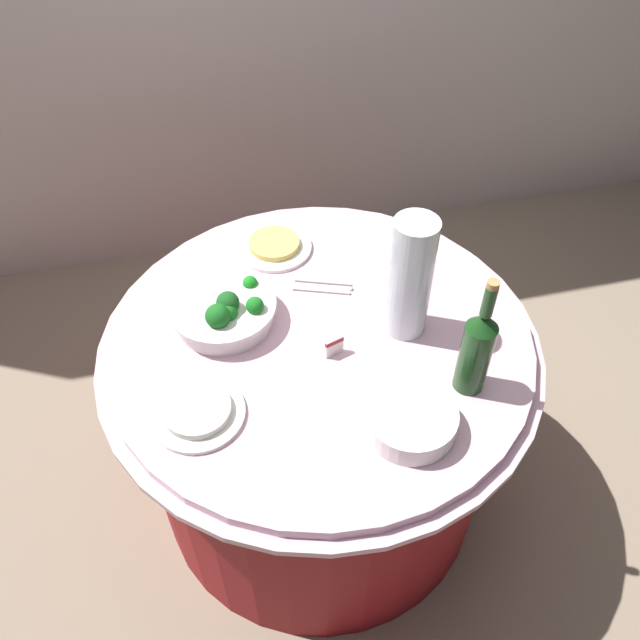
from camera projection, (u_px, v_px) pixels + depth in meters
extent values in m
plane|color=gray|center=(320.00, 481.00, 2.23)|extent=(6.00, 6.00, 0.00)
cylinder|color=maroon|center=(320.00, 422.00, 1.98)|extent=(1.01, 1.01, 0.69)
cylinder|color=#E0B2C6|center=(320.00, 344.00, 1.72)|extent=(1.16, 1.16, 0.02)
cylinder|color=#E0B2C6|center=(320.00, 337.00, 1.71)|extent=(1.10, 1.10, 0.03)
cylinder|color=white|center=(224.00, 313.00, 1.71)|extent=(0.26, 0.26, 0.05)
cylinder|color=white|center=(223.00, 305.00, 1.69)|extent=(0.28, 0.28, 0.01)
sphere|color=#19731E|center=(227.00, 312.00, 1.65)|extent=(0.05, 0.05, 0.05)
sphere|color=#19841E|center=(250.00, 283.00, 1.73)|extent=(0.04, 0.04, 0.04)
sphere|color=#19641E|center=(218.00, 316.00, 1.62)|extent=(0.06, 0.06, 0.06)
sphere|color=#19791E|center=(225.00, 306.00, 1.67)|extent=(0.04, 0.04, 0.04)
sphere|color=#19721E|center=(255.00, 306.00, 1.66)|extent=(0.05, 0.05, 0.05)
sphere|color=#19551E|center=(228.00, 303.00, 1.66)|extent=(0.06, 0.06, 0.06)
cylinder|color=white|center=(410.00, 426.00, 1.49)|extent=(0.21, 0.21, 0.01)
cylinder|color=white|center=(410.00, 424.00, 1.48)|extent=(0.21, 0.21, 0.01)
cylinder|color=white|center=(410.00, 421.00, 1.47)|extent=(0.21, 0.21, 0.01)
cylinder|color=white|center=(411.00, 419.00, 1.46)|extent=(0.21, 0.21, 0.01)
cylinder|color=white|center=(411.00, 416.00, 1.46)|extent=(0.21, 0.21, 0.01)
cylinder|color=white|center=(412.00, 413.00, 1.45)|extent=(0.21, 0.21, 0.01)
cylinder|color=#184219|center=(474.00, 357.00, 1.51)|extent=(0.07, 0.07, 0.20)
cone|color=#184219|center=(484.00, 321.00, 1.42)|extent=(0.07, 0.07, 0.04)
cylinder|color=#184219|center=(489.00, 301.00, 1.38)|extent=(0.03, 0.03, 0.08)
cylinder|color=#B2844C|center=(493.00, 285.00, 1.34)|extent=(0.03, 0.03, 0.02)
cylinder|color=silver|center=(410.00, 278.00, 1.59)|extent=(0.11, 0.11, 0.34)
sphere|color=#E5B26B|center=(413.00, 314.00, 1.69)|extent=(0.06, 0.06, 0.06)
sphere|color=#E5B26B|center=(399.00, 311.00, 1.69)|extent=(0.06, 0.06, 0.06)
sphere|color=#E5B26B|center=(403.00, 321.00, 1.67)|extent=(0.06, 0.06, 0.06)
sphere|color=#72C64C|center=(412.00, 296.00, 1.66)|extent=(0.06, 0.06, 0.06)
sphere|color=#72C64C|center=(399.00, 299.00, 1.65)|extent=(0.06, 0.06, 0.06)
sphere|color=#72C64C|center=(410.00, 306.00, 1.63)|extent=(0.06, 0.06, 0.06)
sphere|color=red|center=(409.00, 279.00, 1.62)|extent=(0.06, 0.06, 0.06)
sphere|color=red|center=(402.00, 287.00, 1.60)|extent=(0.06, 0.06, 0.06)
sphere|color=red|center=(416.00, 289.00, 1.60)|extent=(0.06, 0.06, 0.06)
cylinder|color=silver|center=(321.00, 291.00, 1.80)|extent=(0.15, 0.06, 0.01)
cylinder|color=silver|center=(323.00, 282.00, 1.82)|extent=(0.15, 0.06, 0.01)
sphere|color=silver|center=(351.00, 289.00, 1.81)|extent=(0.01, 0.01, 0.01)
cylinder|color=white|center=(274.00, 248.00, 1.93)|extent=(0.22, 0.22, 0.01)
cylinder|color=#EACC60|center=(274.00, 244.00, 1.92)|extent=(0.15, 0.15, 0.02)
cylinder|color=white|center=(198.00, 414.00, 1.51)|extent=(0.22, 0.22, 0.01)
cylinder|color=white|center=(197.00, 410.00, 1.50)|extent=(0.16, 0.16, 0.02)
cube|color=white|center=(334.00, 347.00, 1.63)|extent=(0.05, 0.02, 0.05)
cube|color=maroon|center=(334.00, 342.00, 1.61)|extent=(0.05, 0.02, 0.01)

